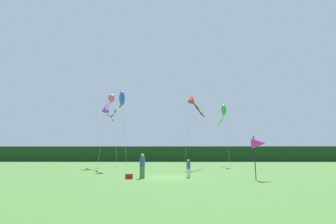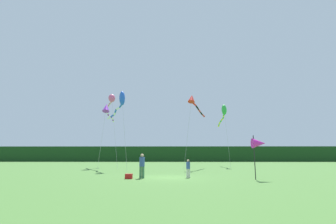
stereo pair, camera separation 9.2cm
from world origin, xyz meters
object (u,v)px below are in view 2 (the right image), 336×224
object	(u,v)px
cooler_box	(129,176)
kite_purple	(107,109)
kite_green	(224,112)
kite_rainbow	(111,99)
kite_blue	(121,101)
banner_flag_pole	(259,144)
person_child	(188,167)
kite_red	(193,102)
person_adult	(142,165)

from	to	relation	value
cooler_box	kite_purple	xyz separation A→B (m)	(-5.74, 14.96, 7.62)
kite_green	kite_rainbow	xyz separation A→B (m)	(-16.30, -0.93, 1.73)
kite_green	kite_blue	distance (m)	15.55
banner_flag_pole	kite_purple	distance (m)	22.10
person_child	kite_red	size ratio (longest dim) A/B	0.14
banner_flag_pole	kite_green	world-z (taller)	kite_green
kite_green	kite_purple	xyz separation A→B (m)	(-16.40, -2.85, -0.07)
person_adult	cooler_box	bearing A→B (deg)	-155.62
kite_rainbow	kite_red	xyz separation A→B (m)	(11.45, -4.30, -1.32)
banner_flag_pole	kite_rainbow	world-z (taller)	kite_rainbow
cooler_box	banner_flag_pole	xyz separation A→B (m)	(9.06, -0.54, 2.26)
person_adult	banner_flag_pole	bearing A→B (deg)	-6.52
person_child	kite_rainbow	size ratio (longest dim) A/B	0.13
kite_purple	kite_red	size ratio (longest dim) A/B	0.94
person_adult	kite_rainbow	distance (m)	19.72
kite_purple	kite_red	xyz separation A→B (m)	(11.54, -2.38, 0.49)
kite_purple	kite_green	bearing A→B (deg)	9.87
kite_red	kite_rainbow	bearing A→B (deg)	159.41
kite_blue	kite_red	world-z (taller)	kite_red
person_adult	kite_rainbow	size ratio (longest dim) A/B	0.17
cooler_box	kite_blue	size ratio (longest dim) A/B	0.06
kite_rainbow	kite_red	world-z (taller)	kite_rainbow
kite_rainbow	kite_blue	distance (m)	7.46
kite_green	cooler_box	bearing A→B (deg)	-120.88
banner_flag_pole	kite_blue	size ratio (longest dim) A/B	0.33
person_child	cooler_box	xyz separation A→B (m)	(-4.26, -1.00, -0.57)
cooler_box	kite_red	bearing A→B (deg)	65.24
cooler_box	banner_flag_pole	size ratio (longest dim) A/B	0.17
cooler_box	banner_flag_pole	world-z (taller)	banner_flag_pole
person_child	cooler_box	world-z (taller)	person_child
kite_red	person_adult	bearing A→B (deg)	-112.03
kite_green	kite_red	size ratio (longest dim) A/B	0.98
person_adult	kite_green	bearing A→B (deg)	60.68
person_child	kite_green	bearing A→B (deg)	69.16
kite_blue	kite_red	bearing A→B (deg)	15.49
kite_rainbow	kite_red	bearing A→B (deg)	-20.59
person_adult	kite_green	size ratio (longest dim) A/B	0.19
cooler_box	kite_red	world-z (taller)	kite_red
banner_flag_pole	person_child	bearing A→B (deg)	162.19
person_adult	kite_red	bearing A→B (deg)	67.97
person_child	kite_rainbow	distance (m)	20.71
person_child	banner_flag_pole	size ratio (longest dim) A/B	0.44
kite_green	kite_blue	xyz separation A→B (m)	(-13.54, -7.64, -0.03)
person_child	kite_green	world-z (taller)	kite_green
kite_blue	kite_red	size ratio (longest dim) A/B	0.98
cooler_box	kite_green	distance (m)	22.14
kite_blue	kite_rainbow	bearing A→B (deg)	112.36
person_child	kite_rainbow	world-z (taller)	kite_rainbow
person_adult	cooler_box	distance (m)	1.25
kite_green	kite_purple	world-z (taller)	kite_green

